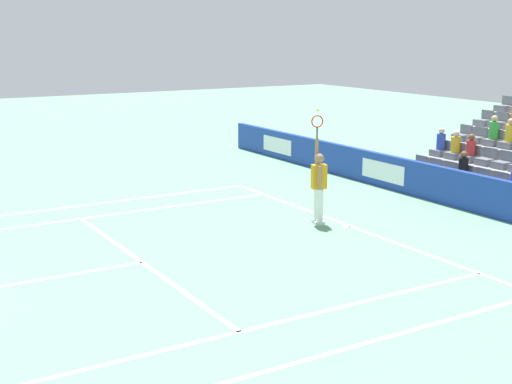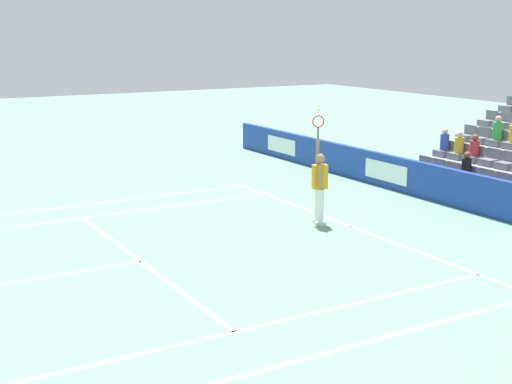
{
  "view_description": "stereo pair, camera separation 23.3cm",
  "coord_description": "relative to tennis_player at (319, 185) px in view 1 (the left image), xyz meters",
  "views": [
    {
      "loc": [
        -13.34,
        -1.18,
        4.69
      ],
      "look_at": [
        0.31,
        -9.36,
        1.1
      ],
      "focal_mm": 49.93,
      "sensor_mm": 36.0,
      "label": 1
    },
    {
      "loc": [
        -13.46,
        -1.38,
        4.69
      ],
      "look_at": [
        0.31,
        -9.36,
        1.1
      ],
      "focal_mm": 49.93,
      "sensor_mm": 36.0,
      "label": 2
    }
  ],
  "objects": [
    {
      "name": "line_doubles_sideline_left",
      "position": [
        4.86,
        5.41,
        -0.99
      ],
      "size": [
        0.1,
        11.89,
        0.01
      ],
      "primitive_type": "cube",
      "color": "white",
      "rests_on": "ground"
    },
    {
      "name": "line_singles_sideline_right",
      "position": [
        -4.74,
        5.41,
        -0.99
      ],
      "size": [
        0.1,
        11.89,
        0.01
      ],
      "primitive_type": "cube",
      "color": "white",
      "rests_on": "ground"
    },
    {
      "name": "line_doubles_sideline_right",
      "position": [
        -6.11,
        5.41,
        -0.99
      ],
      "size": [
        0.1,
        11.89,
        0.01
      ],
      "primitive_type": "cube",
      "color": "white",
      "rests_on": "ground"
    },
    {
      "name": "line_service",
      "position": [
        -0.63,
        4.96,
        -0.99
      ],
      "size": [
        8.23,
        0.1,
        0.01
      ],
      "primitive_type": "cube",
      "color": "white",
      "rests_on": "ground"
    },
    {
      "name": "line_singles_sideline_left",
      "position": [
        3.49,
        5.41,
        -0.99
      ],
      "size": [
        0.1,
        11.89,
        0.01
      ],
      "primitive_type": "cube",
      "color": "white",
      "rests_on": "ground"
    },
    {
      "name": "line_baseline",
      "position": [
        -0.63,
        -0.53,
        -0.99
      ],
      "size": [
        10.97,
        0.1,
        0.01
      ],
      "primitive_type": "cube",
      "color": "white",
      "rests_on": "ground"
    },
    {
      "name": "sponsor_barrier",
      "position": [
        -0.63,
        -4.25,
        -0.48
      ],
      "size": [
        24.03,
        0.22,
        1.03
      ],
      "color": "#193899",
      "rests_on": "ground"
    },
    {
      "name": "tennis_player",
      "position": [
        0.0,
        0.0,
        0.0
      ],
      "size": [
        0.51,
        0.42,
        2.85
      ],
      "color": "white",
      "rests_on": "ground"
    },
    {
      "name": "line_centre_mark",
      "position": [
        -0.63,
        -0.43,
        -0.99
      ],
      "size": [
        0.1,
        0.2,
        0.01
      ],
      "primitive_type": "cube",
      "color": "white",
      "rests_on": "ground"
    }
  ]
}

